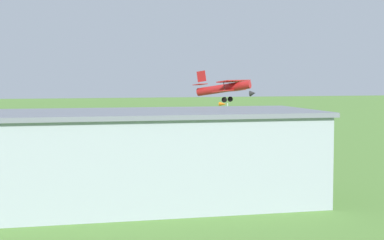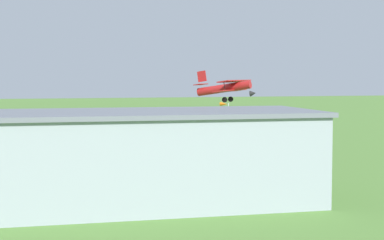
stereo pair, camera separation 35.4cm
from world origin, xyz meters
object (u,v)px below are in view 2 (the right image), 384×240
at_px(windsock, 225,107).
at_px(hangar, 139,158).
at_px(person_beside_truck, 30,171).
at_px(person_crossing_taxiway, 263,167).
at_px(person_by_parked_cars, 234,163).
at_px(biplane, 226,88).

bearing_deg(windsock, hangar, 64.30).
relative_size(person_beside_truck, windsock, 0.27).
distance_m(person_crossing_taxiway, person_by_parked_cars, 4.35).
height_order(biplane, windsock, biplane).
relative_size(person_by_parked_cars, person_beside_truck, 0.96).
height_order(person_crossing_taxiway, windsock, windsock).
distance_m(person_beside_truck, windsock, 40.37).
height_order(hangar, biplane, biplane).
relative_size(person_crossing_taxiway, person_beside_truck, 1.09).
bearing_deg(windsock, person_beside_truck, 44.65).
bearing_deg(person_crossing_taxiway, person_beside_truck, -8.19).
height_order(hangar, windsock, hangar).
xyz_separation_m(hangar, person_beside_truck, (8.14, -14.20, -2.84)).
bearing_deg(person_beside_truck, person_by_parked_cars, -177.93).
xyz_separation_m(person_crossing_taxiway, person_beside_truck, (22.56, -3.25, -0.08)).
bearing_deg(biplane, person_crossing_taxiway, 88.14).
height_order(biplane, person_beside_truck, biplane).
distance_m(biplane, person_by_parked_cars, 12.34).
bearing_deg(windsock, biplane, 72.94).
height_order(biplane, person_crossing_taxiway, biplane).
xyz_separation_m(person_by_parked_cars, person_beside_truck, (20.84, 0.75, 0.03)).
bearing_deg(person_by_parked_cars, windsock, -105.67).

